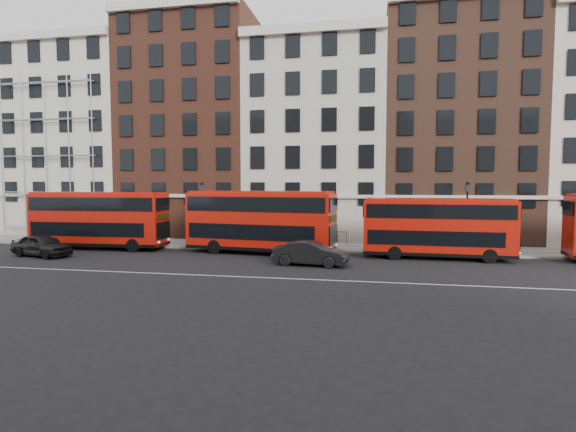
% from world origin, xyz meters
% --- Properties ---
extents(ground, '(120.00, 120.00, 0.00)m').
position_xyz_m(ground, '(0.00, 0.00, 0.00)').
color(ground, black).
rests_on(ground, ground).
extents(pavement, '(80.00, 5.00, 0.15)m').
position_xyz_m(pavement, '(0.00, 10.50, 0.07)').
color(pavement, slate).
rests_on(pavement, ground).
extents(kerb, '(80.00, 0.30, 0.16)m').
position_xyz_m(kerb, '(0.00, 8.00, 0.08)').
color(kerb, gray).
rests_on(kerb, ground).
extents(road_centre_line, '(70.00, 0.12, 0.01)m').
position_xyz_m(road_centre_line, '(0.00, -2.00, 0.01)').
color(road_centre_line, white).
rests_on(road_centre_line, ground).
extents(building_terrace, '(64.00, 11.95, 22.00)m').
position_xyz_m(building_terrace, '(-0.31, 17.88, 10.24)').
color(building_terrace, beige).
rests_on(building_terrace, ground).
extents(bus_a, '(11.10, 2.97, 4.63)m').
position_xyz_m(bus_a, '(-16.43, 6.49, 2.48)').
color(bus_a, '#B11409').
rests_on(bus_a, ground).
extents(bus_b, '(11.56, 4.23, 4.75)m').
position_xyz_m(bus_b, '(-2.99, 6.49, 2.55)').
color(bus_b, '#B11409').
rests_on(bus_b, ground).
extents(bus_c, '(10.24, 2.86, 4.26)m').
position_xyz_m(bus_c, '(9.82, 6.49, 2.29)').
color(bus_c, '#B11409').
rests_on(bus_c, ground).
extents(car_rear, '(5.09, 2.97, 1.63)m').
position_xyz_m(car_rear, '(-18.29, 2.28, 0.81)').
color(car_rear, black).
rests_on(car_rear, ground).
extents(car_front, '(4.98, 2.17, 1.59)m').
position_xyz_m(car_front, '(1.45, 2.36, 0.80)').
color(car_front, black).
rests_on(car_front, ground).
extents(lamp_post_left, '(0.44, 0.44, 5.33)m').
position_xyz_m(lamp_post_left, '(-8.48, 8.86, 3.08)').
color(lamp_post_left, black).
rests_on(lamp_post_left, pavement).
extents(lamp_post_right, '(0.44, 0.44, 5.33)m').
position_xyz_m(lamp_post_right, '(12.33, 9.25, 3.08)').
color(lamp_post_right, black).
rests_on(lamp_post_right, pavement).
extents(iron_railings, '(6.60, 0.06, 1.00)m').
position_xyz_m(iron_railings, '(0.00, 12.70, 0.65)').
color(iron_railings, black).
rests_on(iron_railings, pavement).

